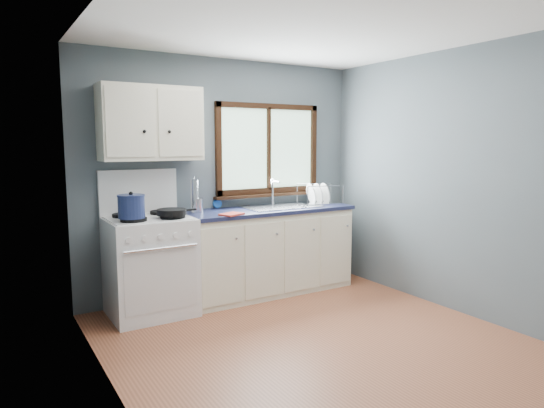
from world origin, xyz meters
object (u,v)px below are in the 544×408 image
sink (282,213)px  dish_rack (319,198)px  skillet (172,212)px  stockpot (131,206)px  utensil_crock (197,205)px  thermos (194,196)px  gas_range (150,263)px  base_cabinets (268,255)px

sink → dish_rack: bearing=2.7°
sink → skillet: bearing=-172.0°
stockpot → utensil_crock: utensil_crock is taller
utensil_crock → thermos: size_ratio=1.10×
stockpot → gas_range: bearing=39.2°
sink → utensil_crock: 0.96m
dish_rack → thermos: bearing=-169.5°
dish_rack → stockpot: bearing=-162.0°
base_cabinets → stockpot: (-1.50, -0.18, 0.66)m
gas_range → dish_rack: (2.01, 0.04, 0.49)m
base_cabinets → stockpot: bearing=-173.2°
base_cabinets → thermos: size_ratio=5.59×
sink → thermos: (-0.98, 0.08, 0.23)m
gas_range → thermos: gas_range is taller
gas_range → skillet: size_ratio=3.18×
skillet → dish_rack: bearing=-6.7°
base_cabinets → skillet: (-1.14, -0.19, 0.58)m
thermos → dish_rack: bearing=-2.3°
gas_range → dish_rack: gas_range is taller
stockpot → dish_rack: (2.20, 0.20, -0.08)m
skillet → dish_rack: size_ratio=0.82×
gas_range → skillet: (0.17, -0.17, 0.49)m
skillet → thermos: thermos is taller
base_cabinets → sink: (0.18, -0.00, 0.45)m
thermos → dish_rack: size_ratio=0.63×
gas_range → utensil_crock: (0.54, 0.12, 0.50)m
skillet → stockpot: 0.37m
sink → dish_rack: 0.54m
thermos → gas_range: bearing=-168.5°
sink → utensil_crock: (-0.95, 0.10, 0.14)m
stockpot → thermos: size_ratio=0.76×
base_cabinets → utensil_crock: size_ratio=5.09×
stockpot → thermos: thermos is taller
sink → skillet: sink is taller
gas_range → base_cabinets: gas_range is taller
stockpot → utensil_crock: bearing=20.7°
gas_range → utensil_crock: 0.74m
utensil_crock → dish_rack: bearing=-2.9°
stockpot → utensil_crock: 0.79m
base_cabinets → dish_rack: dish_rack is taller
utensil_crock → thermos: (-0.03, -0.01, 0.09)m
base_cabinets → dish_rack: size_ratio=3.55×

